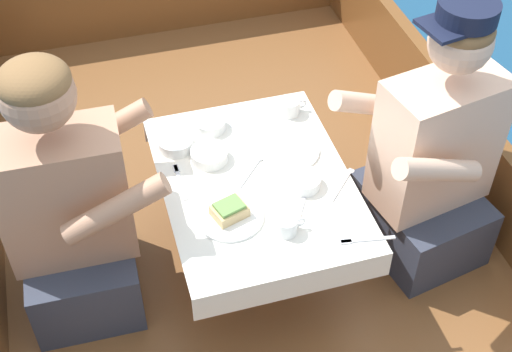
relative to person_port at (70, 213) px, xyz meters
name	(u,v)px	position (x,y,z in m)	size (l,w,h in m)	color
ground_plane	(260,326)	(0.61, -0.10, -0.75)	(60.00, 60.00, 0.00)	navy
boat_deck	(260,301)	(0.61, -0.10, -0.58)	(1.93, 3.53, 0.34)	brown
gunwale_starboard	(498,190)	(1.55, -0.10, -0.23)	(0.06, 3.53, 0.37)	brown
cockpit_table	(256,190)	(0.61, -0.04, -0.03)	(0.62, 0.83, 0.43)	#B2B2B7
person_port	(70,213)	(0.00, 0.00, 0.00)	(0.53, 0.45, 1.00)	#333847
person_starboard	(431,162)	(1.22, -0.11, 0.00)	(0.58, 0.52, 1.04)	#333847
plate_sandwich	(230,216)	(0.48, -0.18, 0.02)	(0.22, 0.22, 0.01)	white
plate_bread	(290,151)	(0.76, 0.06, 0.02)	(0.21, 0.21, 0.01)	white
sandwich	(229,210)	(0.48, -0.18, 0.05)	(0.12, 0.11, 0.05)	tan
bowl_port_near	(210,124)	(0.53, 0.26, 0.04)	(0.11, 0.11, 0.04)	white
bowl_starboard_near	(209,155)	(0.49, 0.10, 0.04)	(0.13, 0.13, 0.04)	white
bowl_center_far	(303,181)	(0.75, -0.11, 0.04)	(0.12, 0.12, 0.04)	white
bowl_port_far	(176,143)	(0.39, 0.19, 0.04)	(0.13, 0.13, 0.04)	white
coffee_cup_port	(289,106)	(0.83, 0.26, 0.05)	(0.11, 0.08, 0.06)	white
coffee_cup_starboard	(287,225)	(0.64, -0.29, 0.05)	(0.10, 0.07, 0.06)	white
utensil_knife_starboard	(246,137)	(0.63, 0.17, 0.02)	(0.08, 0.16, 0.00)	silver
utensil_fork_starboard	(362,240)	(0.85, -0.39, 0.02)	(0.17, 0.04, 0.00)	silver
utensil_spoon_port	(254,166)	(0.62, 0.02, 0.02)	(0.13, 0.13, 0.01)	silver
utensil_knife_port	(301,210)	(0.71, -0.22, 0.02)	(0.10, 0.15, 0.00)	silver
utensil_fork_port	(179,179)	(0.37, 0.03, 0.02)	(0.02, 0.17, 0.00)	silver
utensil_spoon_center	(345,179)	(0.90, -0.12, 0.02)	(0.13, 0.13, 0.01)	silver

